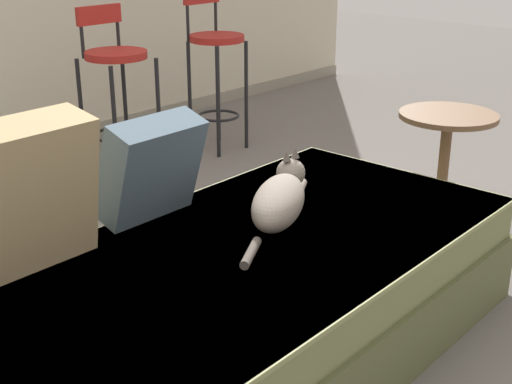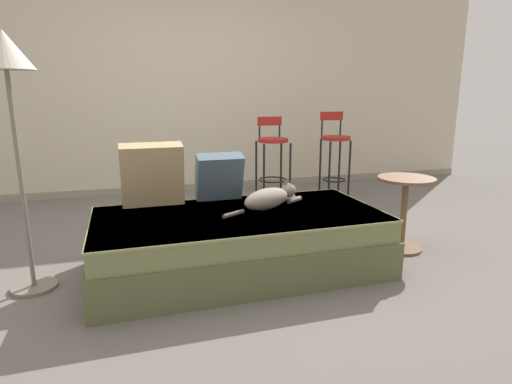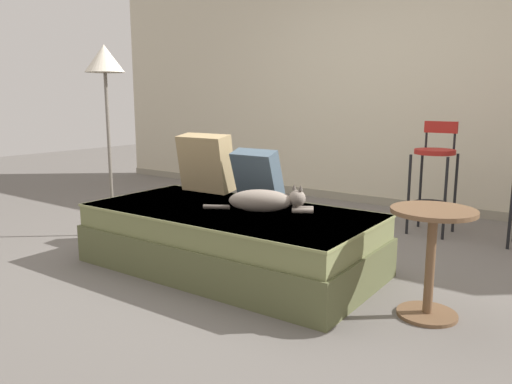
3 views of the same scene
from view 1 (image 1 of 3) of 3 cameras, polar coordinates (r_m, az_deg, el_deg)
The scene contains 8 objects.
ground_plane at distance 2.77m, azimuth -6.79°, elevation -9.76°, with size 16.00×16.00×0.00m, color #66605B.
couch at distance 2.41m, azimuth -0.66°, elevation -8.78°, with size 2.02×1.04×0.42m.
throw_pillow_corner at distance 2.19m, azimuth -18.38°, elevation -0.33°, with size 0.45×0.24×0.47m.
throw_pillow_middle at distance 2.48m, azimuth -8.40°, elevation 1.88°, with size 0.36×0.24×0.37m.
cat at distance 2.49m, azimuth 1.94°, elevation -0.53°, with size 0.69×0.40×0.19m.
bar_stool_near_window at distance 4.05m, azimuth -11.12°, elevation 8.85°, with size 0.34×0.34×0.97m.
bar_stool_by_doorway at distance 4.54m, azimuth -3.26°, elevation 10.75°, with size 0.34×0.34×1.01m.
side_table at distance 3.38m, azimuth 14.83°, elevation 2.70°, with size 0.44×0.44×0.59m.
Camera 1 is at (-1.52, -1.83, 1.42)m, focal length 50.00 mm.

